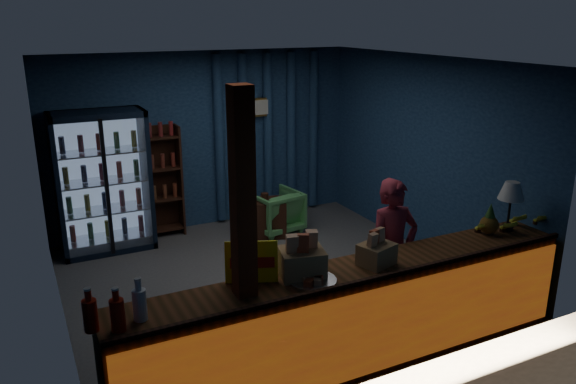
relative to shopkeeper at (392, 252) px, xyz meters
name	(u,v)px	position (x,y,z in m)	size (l,w,h in m)	color
ground	(268,280)	(-0.77, 1.41, -0.77)	(4.60, 4.60, 0.00)	#515154
room_walls	(266,154)	(-0.77, 1.41, 0.80)	(4.60, 4.60, 4.60)	navy
counter	(355,317)	(-0.77, -0.50, -0.29)	(4.40, 0.57, 0.99)	brown
support_post	(244,253)	(-1.82, -0.49, 0.53)	(0.16, 0.16, 2.60)	maroon
beverage_cooler	(102,182)	(-2.32, 3.32, 0.17)	(1.20, 0.62, 1.90)	black
bottle_shelf	(163,182)	(-1.47, 3.46, 0.03)	(0.50, 0.28, 1.60)	#3E1E13
curtain_folds	(268,135)	(0.23, 3.55, 0.53)	(1.74, 0.14, 2.50)	navy
framed_picture	(260,107)	(0.08, 3.50, 0.98)	(0.36, 0.04, 0.28)	gold
shopkeeper	(392,252)	(0.00, 0.00, 0.00)	(0.56, 0.37, 1.53)	#9A2A38
green_chair	(275,211)	(0.01, 2.83, -0.45)	(0.67, 0.69, 0.62)	#59B35F
side_table	(265,217)	(-0.19, 2.76, -0.50)	(0.70, 0.60, 0.64)	#3E1E13
yellow_sign	(251,262)	(-1.68, -0.31, 0.36)	(0.43, 0.25, 0.35)	#FFE80D
soda_bottles	(116,310)	(-2.82, -0.55, 0.32)	(0.44, 0.18, 0.33)	#B61E0C
snack_box_left	(302,261)	(-1.26, -0.41, 0.32)	(0.43, 0.38, 0.39)	#A1784D
snack_box_centre	(377,253)	(-0.56, -0.49, 0.30)	(0.35, 0.32, 0.31)	#A1784D
pastry_tray	(313,279)	(-1.23, -0.54, 0.21)	(0.41, 0.41, 0.07)	silver
banana_bunches	(511,222)	(1.18, -0.40, 0.26)	(0.94, 0.28, 0.15)	yellow
table_lamp	(511,193)	(1.14, -0.40, 0.59)	(0.26, 0.26, 0.52)	black
pineapple	(489,222)	(0.87, -0.41, 0.32)	(0.19, 0.19, 0.32)	brown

